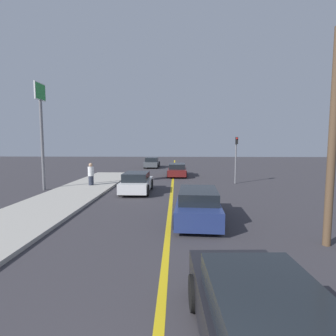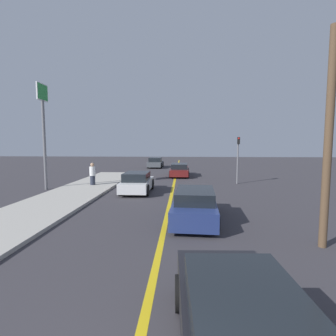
# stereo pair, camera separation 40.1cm
# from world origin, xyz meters

# --- Properties ---
(road_center_line) EXTENTS (0.20, 60.00, 0.01)m
(road_center_line) POSITION_xyz_m (0.00, 18.00, 0.00)
(road_center_line) COLOR gold
(road_center_line) RESTS_ON ground_plane
(sidewalk_left) EXTENTS (3.65, 26.02, 0.15)m
(sidewalk_left) POSITION_xyz_m (-6.12, 13.01, 0.07)
(sidewalk_left) COLOR #ADA89E
(sidewalk_left) RESTS_ON ground_plane
(car_near_right_lane) EXTENTS (1.99, 4.33, 1.30)m
(car_near_right_lane) POSITION_xyz_m (1.54, 2.45, 0.64)
(car_near_right_lane) COLOR black
(car_near_right_lane) RESTS_ON ground_plane
(car_ahead_center) EXTENTS (2.06, 4.57, 1.33)m
(car_ahead_center) POSITION_xyz_m (1.20, 9.76, 0.64)
(car_ahead_center) COLOR navy
(car_ahead_center) RESTS_ON ground_plane
(car_far_distant) EXTENTS (1.88, 3.93, 1.33)m
(car_far_distant) POSITION_xyz_m (-2.29, 15.78, 0.64)
(car_far_distant) COLOR silver
(car_far_distant) RESTS_ON ground_plane
(car_parked_left_lot) EXTENTS (1.90, 4.64, 1.23)m
(car_parked_left_lot) POSITION_xyz_m (0.37, 24.42, 0.60)
(car_parked_left_lot) COLOR maroon
(car_parked_left_lot) RESTS_ON ground_plane
(car_oncoming_far) EXTENTS (1.90, 4.16, 1.33)m
(car_oncoming_far) POSITION_xyz_m (-2.90, 33.15, 0.65)
(car_oncoming_far) COLOR #4C5156
(car_oncoming_far) RESTS_ON ground_plane
(pedestrian_mid_group) EXTENTS (0.43, 0.43, 1.63)m
(pedestrian_mid_group) POSITION_xyz_m (-5.95, 17.77, 0.95)
(pedestrian_mid_group) COLOR #282D3D
(pedestrian_mid_group) RESTS_ON sidewalk_left
(traffic_light) EXTENTS (0.18, 0.40, 3.68)m
(traffic_light) POSITION_xyz_m (5.00, 19.75, 2.29)
(traffic_light) COLOR slate
(traffic_light) RESTS_ON ground_plane
(roadside_sign) EXTENTS (0.20, 1.34, 7.20)m
(roadside_sign) POSITION_xyz_m (-8.77, 16.43, 4.96)
(roadside_sign) COLOR slate
(roadside_sign) RESTS_ON ground_plane
(utility_pole) EXTENTS (0.24, 0.24, 6.64)m
(utility_pole) POSITION_xyz_m (5.05, 7.13, 3.32)
(utility_pole) COLOR brown
(utility_pole) RESTS_ON ground_plane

